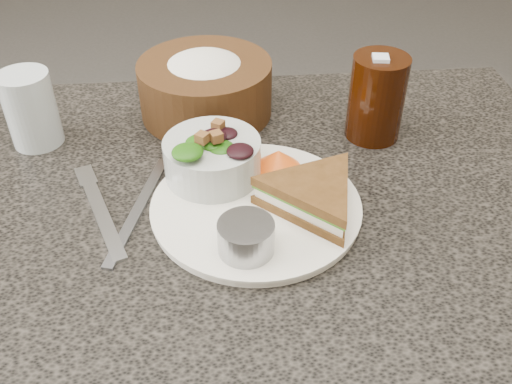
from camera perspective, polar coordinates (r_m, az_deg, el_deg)
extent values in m
cube|color=black|center=(1.02, -2.16, -17.70)|extent=(1.00, 0.70, 0.75)
cylinder|color=silver|center=(0.72, 0.00, -1.51)|extent=(0.26, 0.26, 0.01)
cylinder|color=gray|center=(0.64, -1.00, -4.56)|extent=(0.08, 0.08, 0.04)
cone|color=#FE5F16|center=(0.77, 2.25, 3.27)|extent=(0.09, 0.09, 0.03)
cube|color=#ADB0B5|center=(0.74, -15.16, -2.22)|extent=(0.08, 0.17, 0.00)
cube|color=#979BA5|center=(0.74, -11.67, -1.65)|extent=(0.07, 0.21, 0.00)
cylinder|color=#B0BCC1|center=(0.88, -21.60, 7.71)|extent=(0.09, 0.09, 0.11)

